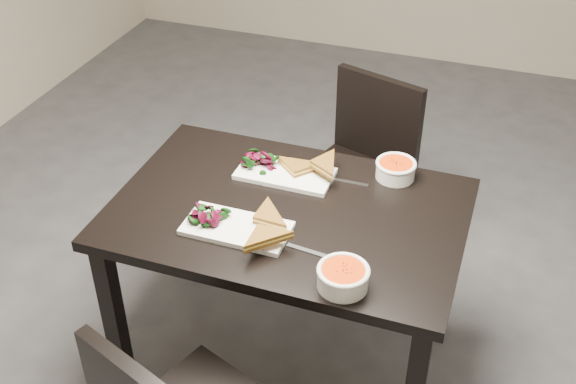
# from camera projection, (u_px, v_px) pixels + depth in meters

# --- Properties ---
(ground) EXTENTS (5.00, 5.00, 0.00)m
(ground) POSITION_uv_depth(u_px,v_px,m) (371.00, 289.00, 3.19)
(ground) COLOR #47474C
(ground) RESTS_ON ground
(table) EXTENTS (1.20, 0.80, 0.75)m
(table) POSITION_uv_depth(u_px,v_px,m) (288.00, 231.00, 2.49)
(table) COLOR black
(table) RESTS_ON ground
(chair_far) EXTENTS (0.53, 0.53, 0.85)m
(chair_far) POSITION_uv_depth(u_px,v_px,m) (362.00, 161.00, 3.16)
(chair_far) COLOR black
(chair_far) RESTS_ON ground
(plate_near) EXTENTS (0.35, 0.17, 0.02)m
(plate_near) POSITION_uv_depth(u_px,v_px,m) (237.00, 228.00, 2.33)
(plate_near) COLOR white
(plate_near) RESTS_ON table
(sandwich_near) EXTENTS (0.18, 0.14, 0.06)m
(sandwich_near) POSITION_uv_depth(u_px,v_px,m) (257.00, 221.00, 2.30)
(sandwich_near) COLOR #96631F
(sandwich_near) RESTS_ON plate_near
(salad_near) EXTENTS (0.11, 0.10, 0.05)m
(salad_near) POSITION_uv_depth(u_px,v_px,m) (208.00, 214.00, 2.34)
(salad_near) COLOR black
(salad_near) RESTS_ON plate_near
(soup_bowl_near) EXTENTS (0.16, 0.16, 0.07)m
(soup_bowl_near) POSITION_uv_depth(u_px,v_px,m) (343.00, 276.00, 2.09)
(soup_bowl_near) COLOR white
(soup_bowl_near) RESTS_ON table
(cutlery_near) EXTENTS (0.18, 0.04, 0.00)m
(cutlery_near) POSITION_uv_depth(u_px,v_px,m) (313.00, 252.00, 2.24)
(cutlery_near) COLOR silver
(cutlery_near) RESTS_ON table
(plate_far) EXTENTS (0.35, 0.17, 0.02)m
(plate_far) POSITION_uv_depth(u_px,v_px,m) (285.00, 174.00, 2.59)
(plate_far) COLOR white
(plate_far) RESTS_ON table
(sandwich_far) EXTENTS (0.21, 0.22, 0.06)m
(sandwich_far) POSITION_uv_depth(u_px,v_px,m) (301.00, 171.00, 2.54)
(sandwich_far) COLOR #96631F
(sandwich_far) RESTS_ON plate_far
(salad_far) EXTENTS (0.11, 0.10, 0.05)m
(salad_far) POSITION_uv_depth(u_px,v_px,m) (259.00, 161.00, 2.60)
(salad_far) COLOR black
(salad_far) RESTS_ON plate_far
(soup_bowl_far) EXTENTS (0.15, 0.15, 0.07)m
(soup_bowl_far) POSITION_uv_depth(u_px,v_px,m) (396.00, 169.00, 2.57)
(soup_bowl_far) COLOR white
(soup_bowl_far) RESTS_ON table
(cutlery_far) EXTENTS (0.18, 0.02, 0.00)m
(cutlery_far) POSITION_uv_depth(u_px,v_px,m) (344.00, 181.00, 2.56)
(cutlery_far) COLOR silver
(cutlery_far) RESTS_ON table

